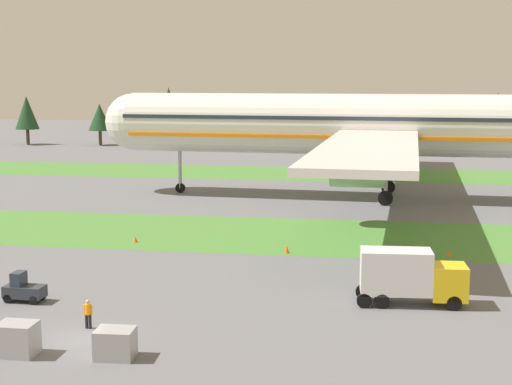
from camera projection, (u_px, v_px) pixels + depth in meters
The scene contains 13 objects.
ground_plane at pixel (83, 340), 42.10m from camera, with size 400.00×400.00×0.00m, color slate.
grass_strip_near at pixel (201, 232), 71.03m from camera, with size 320.00×16.24×0.01m, color #4C8438.
grass_strip_far at pixel (266, 173), 114.48m from camera, with size 320.00×16.24×0.01m, color #4C8438.
airliner at pixel (367, 124), 89.02m from camera, with size 65.74×81.04×24.80m.
baggage_tug at pixel (24, 289), 49.15m from camera, with size 2.66×1.43×1.97m.
catering_truck at pixel (410, 275), 48.32m from camera, with size 7.07×2.68×3.58m.
ground_crew_marshaller at pixel (88, 313), 43.88m from camera, with size 0.56×0.36×1.74m.
uld_container_1 at pixel (17, 339), 39.73m from camera, with size 2.00×1.60×1.75m, color #A3A3A8.
uld_container_3 at pixel (115, 343), 39.33m from camera, with size 2.00×1.60×1.56m, color #A3A3A8.
taxiway_marker_0 at pixel (287, 249), 62.65m from camera, with size 0.44×0.44×0.65m, color orange.
taxiway_marker_1 at pixel (135, 239), 66.75m from camera, with size 0.44×0.44×0.53m, color orange.
taxiway_marker_2 at pixel (449, 253), 61.69m from camera, with size 0.44×0.44×0.46m, color orange.
distant_tree_line at pixel (326, 115), 149.43m from camera, with size 147.93×10.38×12.30m.
Camera 1 is at (15.65, -38.42, 14.62)m, focal length 52.91 mm.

